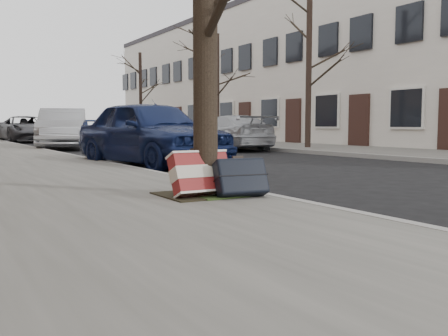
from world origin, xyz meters
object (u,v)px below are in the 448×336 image
suitcase_navy (241,177)px  car_near_mid (63,129)px  suitcase_red (201,174)px  car_near_front (151,133)px

suitcase_navy → car_near_mid: size_ratio=0.12×
suitcase_navy → car_near_mid: bearing=92.4°
suitcase_red → suitcase_navy: 0.45m
suitcase_red → car_near_front: 5.66m
suitcase_red → car_near_front: size_ratio=0.15×
car_near_front → car_near_mid: car_near_mid is taller
car_near_front → car_near_mid: (0.31, 9.37, 0.03)m
suitcase_navy → car_near_front: bearing=85.6°
car_near_front → car_near_mid: 9.37m
suitcase_red → suitcase_navy: bearing=-36.2°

